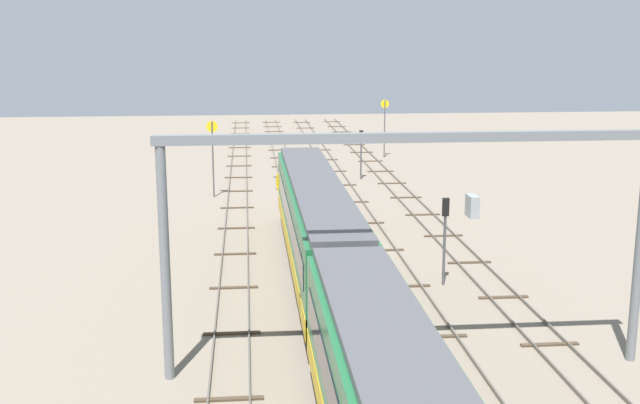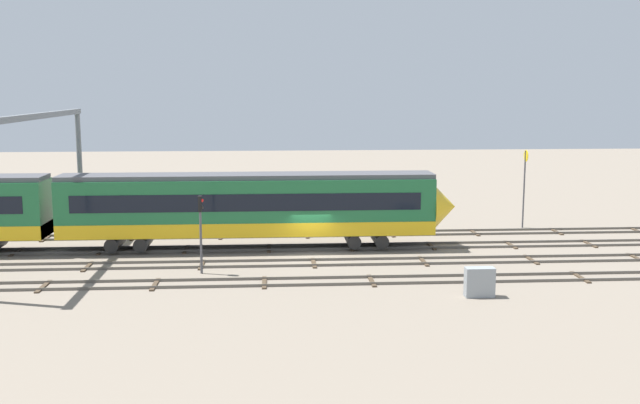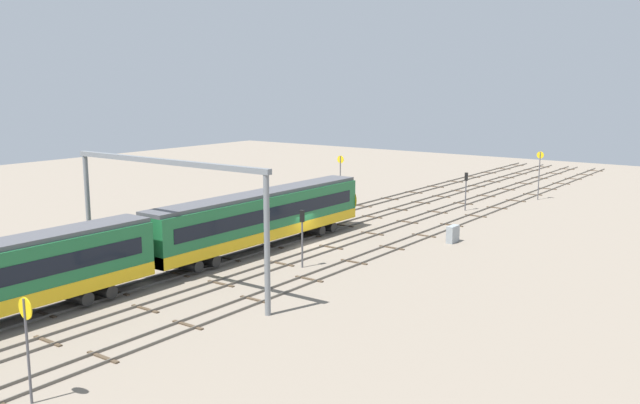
# 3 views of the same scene
# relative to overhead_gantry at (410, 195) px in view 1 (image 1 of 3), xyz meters

# --- Properties ---
(ground_plane) EXTENTS (155.98, 155.98, 0.00)m
(ground_plane) POSITION_rel_overhead_gantry_xyz_m (16.26, 0.18, -6.69)
(ground_plane) COLOR gray
(track_near_foreground) EXTENTS (139.98, 2.40, 0.16)m
(track_near_foreground) POSITION_rel_overhead_gantry_xyz_m (16.26, -6.24, -6.62)
(track_near_foreground) COLOR #59544C
(track_near_foreground) RESTS_ON ground
(track_second_near) EXTENTS (139.98, 2.40, 0.16)m
(track_second_near) POSITION_rel_overhead_gantry_xyz_m (16.26, -1.96, -6.62)
(track_second_near) COLOR #59544C
(track_second_near) RESTS_ON ground
(track_with_train) EXTENTS (139.98, 2.40, 0.16)m
(track_with_train) POSITION_rel_overhead_gantry_xyz_m (16.26, 2.33, -6.62)
(track_with_train) COLOR #59544C
(track_with_train) RESTS_ON ground
(track_second_far) EXTENTS (139.98, 2.40, 0.16)m
(track_second_far) POSITION_rel_overhead_gantry_xyz_m (16.26, 6.61, -6.62)
(track_second_far) COLOR #59544C
(track_second_far) RESTS_ON ground
(overhead_gantry) EXTENTS (0.40, 18.21, 8.95)m
(overhead_gantry) POSITION_rel_overhead_gantry_xyz_m (0.00, 0.00, 0.00)
(overhead_gantry) COLOR slate
(overhead_gantry) RESTS_ON ground
(speed_sign_near_foreground) EXTENTS (0.14, 0.86, 5.87)m
(speed_sign_near_foreground) POSITION_rel_overhead_gantry_xyz_m (32.64, 8.42, -2.99)
(speed_sign_near_foreground) COLOR #4C4C51
(speed_sign_near_foreground) RESTS_ON ground
(speed_sign_far_trackside) EXTENTS (0.14, 0.84, 5.84)m
(speed_sign_far_trackside) POSITION_rel_overhead_gantry_xyz_m (50.85, -8.04, -3.03)
(speed_sign_far_trackside) COLOR #4C4C51
(speed_sign_far_trackside) RESTS_ON ground
(signal_light_trackside_approach) EXTENTS (0.31, 0.32, 4.46)m
(signal_light_trackside_approach) POSITION_rel_overhead_gantry_xyz_m (9.79, -3.87, -3.77)
(signal_light_trackside_approach) COLOR #4C4C51
(signal_light_trackside_approach) RESTS_ON ground
(signal_light_trackside_departure) EXTENTS (0.31, 0.32, 4.23)m
(signal_light_trackside_departure) POSITION_rel_overhead_gantry_xyz_m (39.07, -3.95, -3.91)
(signal_light_trackside_departure) COLOR #4C4C51
(signal_light_trackside_departure) RESTS_ON ground
(relay_cabinet) EXTENTS (1.49, 0.62, 1.51)m
(relay_cabinet) POSITION_rel_overhead_gantry_xyz_m (24.20, -9.50, -5.94)
(relay_cabinet) COLOR gray
(relay_cabinet) RESTS_ON ground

